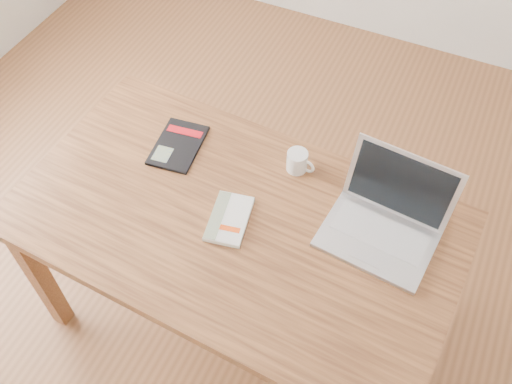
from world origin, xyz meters
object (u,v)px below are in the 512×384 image
at_px(white_guidebook, 229,219).
at_px(laptop, 385,220).
at_px(coffee_mug, 298,161).
at_px(black_guidebook, 178,145).
at_px(desk, 236,233).

distance_m(white_guidebook, laptop, 0.51).
height_order(white_guidebook, coffee_mug, coffee_mug).
distance_m(white_guidebook, black_guidebook, 0.38).
bearing_deg(black_guidebook, coffee_mug, 3.74).
relative_size(desk, white_guidebook, 6.87).
bearing_deg(laptop, white_guidebook, -153.71).
bearing_deg(coffee_mug, laptop, -9.00).
bearing_deg(white_guidebook, coffee_mug, 57.68).
distance_m(black_guidebook, laptop, 0.79).
distance_m(white_guidebook, coffee_mug, 0.33).
bearing_deg(white_guidebook, black_guidebook, 134.99).
bearing_deg(coffee_mug, desk, -100.22).
height_order(white_guidebook, black_guidebook, white_guidebook).
xyz_separation_m(desk, laptop, (0.46, 0.17, 0.14)).
bearing_deg(black_guidebook, desk, -38.66).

